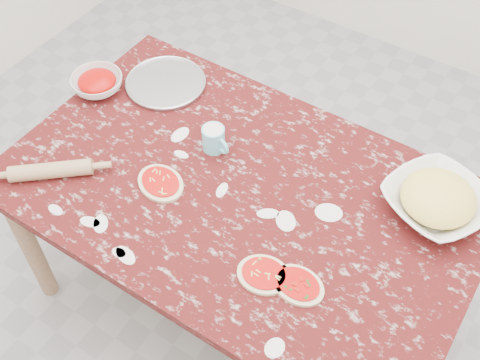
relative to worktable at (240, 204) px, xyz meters
name	(u,v)px	position (x,y,z in m)	size (l,w,h in m)	color
ground	(240,297)	(0.00, 0.00, -0.67)	(4.00, 4.00, 0.00)	gray
worktable	(240,204)	(0.00, 0.00, 0.00)	(1.60, 1.00, 0.75)	#400E0E
pizza_tray	(166,83)	(-0.54, 0.29, 0.09)	(0.31, 0.31, 0.01)	#B2B2B7
sauce_bowl	(97,84)	(-0.74, 0.12, 0.11)	(0.20, 0.20, 0.06)	white
cheese_bowl	(436,202)	(0.58, 0.28, 0.12)	(0.32, 0.32, 0.08)	white
flour_mug	(214,139)	(-0.18, 0.11, 0.13)	(0.12, 0.08, 0.09)	#6FD3E4
pizza_left	(161,183)	(-0.24, -0.13, 0.09)	(0.21, 0.19, 0.02)	beige
pizza_mid	(264,274)	(0.24, -0.24, 0.09)	(0.19, 0.17, 0.02)	beige
pizza_right	(298,285)	(0.35, -0.22, 0.09)	(0.17, 0.14, 0.02)	beige
rolling_pin	(51,170)	(-0.57, -0.30, 0.11)	(0.06, 0.06, 0.28)	tan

